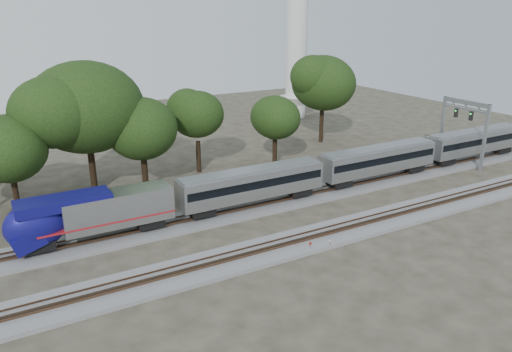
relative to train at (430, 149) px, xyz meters
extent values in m
plane|color=#383328|center=(-34.52, -6.00, -3.22)|extent=(160.00, 160.00, 0.00)
cube|color=slate|center=(-34.52, 0.00, -3.02)|extent=(160.00, 5.00, 0.40)
cube|color=brown|center=(-34.52, -0.72, -2.57)|extent=(160.00, 0.08, 0.15)
cube|color=brown|center=(-34.52, 0.72, -2.57)|extent=(160.00, 0.08, 0.15)
cube|color=slate|center=(-34.52, -10.00, -3.02)|extent=(160.00, 5.00, 0.40)
cube|color=brown|center=(-34.52, -10.72, -2.57)|extent=(160.00, 0.08, 0.15)
cube|color=brown|center=(-34.52, -9.28, -2.57)|extent=(160.00, 0.08, 0.15)
cube|color=#B1B4B9|center=(-43.71, 0.00, 0.07)|extent=(10.67, 3.02, 3.32)
ellipsoid|color=navy|center=(-51.36, 0.00, -0.18)|extent=(5.44, 3.14, 4.63)
cube|color=navy|center=(-48.64, 0.00, 1.63)|extent=(8.56, 2.96, 1.01)
cube|color=black|center=(-50.85, 0.00, 0.83)|extent=(0.45, 2.32, 1.32)
cube|color=maroon|center=(-44.91, 0.00, -0.78)|extent=(13.09, 3.06, 0.18)
cube|color=black|center=(-51.21, 0.00, -2.04)|extent=(2.62, 2.21, 0.91)
cube|color=black|center=(-40.64, 0.00, -2.04)|extent=(2.62, 2.21, 0.91)
cube|color=#B1B4B9|center=(-28.51, 0.00, -0.08)|extent=(17.52, 3.02, 3.02)
cube|color=black|center=(-28.51, 0.00, 0.22)|extent=(16.91, 3.07, 0.91)
cube|color=gray|center=(-28.51, 0.00, 1.48)|extent=(17.11, 2.42, 0.35)
cube|color=black|center=(-34.85, 0.00, -2.04)|extent=(2.62, 2.21, 0.91)
cube|color=black|center=(-22.17, 0.00, -2.04)|extent=(2.62, 2.21, 0.91)
cube|color=#B1B4B9|center=(-9.59, 0.00, -0.08)|extent=(17.52, 3.02, 3.02)
cube|color=black|center=(-9.59, 0.00, 0.22)|extent=(16.91, 3.07, 0.91)
cube|color=gray|center=(-9.59, 0.00, 1.48)|extent=(17.11, 2.42, 0.35)
cube|color=black|center=(-15.93, 0.00, -2.04)|extent=(2.62, 2.21, 0.91)
cube|color=black|center=(-3.25, 0.00, -2.04)|extent=(2.62, 2.21, 0.91)
cube|color=#B1B4B9|center=(9.33, 0.00, -0.08)|extent=(17.52, 3.02, 3.02)
cube|color=black|center=(9.33, 0.00, 0.22)|extent=(16.91, 3.07, 0.91)
cube|color=gray|center=(9.33, 0.00, 1.48)|extent=(17.11, 2.42, 0.35)
cube|color=black|center=(2.99, 0.00, -2.04)|extent=(2.62, 2.21, 0.91)
cube|color=black|center=(15.67, 0.00, -2.04)|extent=(2.62, 2.21, 0.91)
cylinder|color=#512D19|center=(-28.76, -11.72, -2.81)|extent=(0.06, 0.06, 0.83)
cylinder|color=#A2150B|center=(-28.76, -11.72, -2.44)|extent=(0.30, 0.06, 0.30)
cylinder|color=#512D19|center=(-26.82, -12.28, -2.81)|extent=(0.06, 0.06, 0.84)
cylinder|color=silver|center=(-26.82, -12.28, -2.43)|extent=(0.30, 0.08, 0.30)
cube|color=#512D19|center=(-26.07, -11.64, -3.07)|extent=(0.56, 0.43, 0.30)
cylinder|color=silver|center=(4.47, 40.30, 11.65)|extent=(4.25, 4.25, 29.74)
cone|color=silver|center=(4.47, 40.30, -1.10)|extent=(6.80, 6.80, 4.25)
cube|color=gray|center=(6.40, -3.71, 1.54)|extent=(0.37, 0.37, 9.54)
cube|color=gray|center=(6.40, 3.71, 1.54)|extent=(0.37, 0.37, 9.54)
cube|color=gray|center=(6.40, 0.00, 5.99)|extent=(0.42, 7.84, 0.64)
cube|color=gray|center=(6.40, 0.00, 5.04)|extent=(0.26, 7.84, 0.26)
cube|color=black|center=(6.08, -1.27, 4.30)|extent=(0.26, 0.53, 1.27)
cube|color=black|center=(6.08, 1.27, 4.30)|extent=(0.26, 0.53, 1.27)
cylinder|color=black|center=(-51.99, 11.38, -1.15)|extent=(0.70, 0.70, 4.15)
ellipsoid|color=black|center=(-51.99, 11.38, 4.49)|extent=(7.83, 7.83, 6.66)
cylinder|color=black|center=(-42.94, 14.73, -0.32)|extent=(0.70, 0.70, 5.81)
ellipsoid|color=black|center=(-42.94, 14.73, 7.56)|extent=(10.95, 10.95, 9.31)
cylinder|color=black|center=(-37.20, 11.98, -1.06)|extent=(0.70, 0.70, 4.33)
ellipsoid|color=black|center=(-37.20, 11.98, 4.82)|extent=(8.17, 8.17, 6.95)
cylinder|color=black|center=(-28.31, 15.73, -1.01)|extent=(0.70, 0.70, 4.44)
ellipsoid|color=black|center=(-28.31, 15.73, 5.01)|extent=(8.36, 8.36, 7.11)
cylinder|color=black|center=(-17.55, 12.86, -1.28)|extent=(0.70, 0.70, 3.89)
ellipsoid|color=black|center=(-17.55, 12.86, 3.99)|extent=(7.33, 7.33, 6.23)
cylinder|color=black|center=(-3.44, 20.60, -0.51)|extent=(0.70, 0.70, 5.43)
ellipsoid|color=black|center=(-3.44, 20.60, 6.86)|extent=(10.24, 10.24, 8.70)
camera|label=1|loc=(-54.38, -46.29, 18.84)|focal=35.00mm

